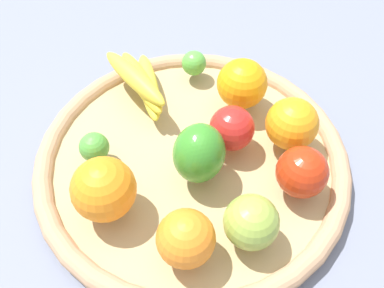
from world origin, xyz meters
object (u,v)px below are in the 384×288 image
at_px(orange_1, 292,124).
at_px(bell_pepper, 199,153).
at_px(apple_0, 232,128).
at_px(orange_3, 104,189).
at_px(banana_bunch, 142,82).
at_px(apple_2, 251,222).
at_px(lime_1, 194,63).
at_px(lime_0, 94,147).
at_px(apple_1, 302,173).
at_px(orange_0, 242,84).
at_px(orange_2, 186,239).

relative_size(orange_1, bell_pepper, 0.87).
bearing_deg(bell_pepper, apple_0, 162.25).
bearing_deg(orange_1, apple_0, 24.71).
height_order(orange_3, banana_bunch, orange_3).
bearing_deg(apple_2, lime_1, -55.28).
xyz_separation_m(banana_bunch, lime_0, (0.01, 0.14, -0.01)).
relative_size(banana_bunch, apple_1, 2.13).
bearing_deg(lime_0, apple_1, -168.50).
height_order(apple_2, lime_1, apple_2).
bearing_deg(orange_1, lime_0, 28.09).
distance_m(banana_bunch, lime_1, 0.10).
xyz_separation_m(banana_bunch, bell_pepper, (-0.14, 0.11, 0.02)).
bearing_deg(lime_1, orange_0, 159.01).
height_order(bell_pepper, orange_0, bell_pepper).
xyz_separation_m(orange_3, apple_2, (-0.18, -0.03, -0.01)).
relative_size(apple_0, orange_0, 0.84).
xyz_separation_m(orange_2, apple_0, (0.01, -0.18, -0.00)).
relative_size(orange_2, lime_1, 1.72).
bearing_deg(orange_2, lime_0, -26.31).
relative_size(apple_2, apple_1, 0.99).
distance_m(orange_2, apple_2, 0.08).
xyz_separation_m(orange_3, orange_2, (-0.12, 0.02, -0.01)).
bearing_deg(orange_0, apple_1, 134.42).
distance_m(lime_1, lime_0, 0.22).
relative_size(apple_0, apple_2, 0.95).
relative_size(apple_0, apple_1, 0.94).
bearing_deg(apple_0, apple_2, 117.68).
bearing_deg(orange_2, apple_0, -88.21).
distance_m(orange_1, bell_pepper, 0.14).
height_order(apple_0, orange_0, orange_0).
distance_m(orange_2, apple_0, 0.18).
bearing_deg(lime_0, orange_1, -151.91).
bearing_deg(apple_0, orange_0, -81.31).
relative_size(orange_3, apple_2, 1.21).
bearing_deg(apple_0, lime_1, -48.73).
relative_size(orange_0, apple_1, 1.12).
height_order(orange_1, bell_pepper, bell_pepper).
height_order(orange_3, lime_0, orange_3).
relative_size(orange_3, lime_0, 1.95).
relative_size(apple_0, lime_1, 1.58).
height_order(orange_3, orange_1, orange_3).
height_order(lime_1, orange_0, orange_0).
distance_m(banana_bunch, orange_2, 0.28).
xyz_separation_m(apple_0, apple_1, (-0.11, 0.04, 0.00)).
relative_size(bell_pepper, lime_0, 2.03).
height_order(banana_bunch, orange_1, orange_1).
bearing_deg(apple_1, orange_1, -66.65).
height_order(orange_3, apple_2, orange_3).
bearing_deg(bell_pepper, lime_1, -154.36).
distance_m(lime_1, apple_1, 0.27).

